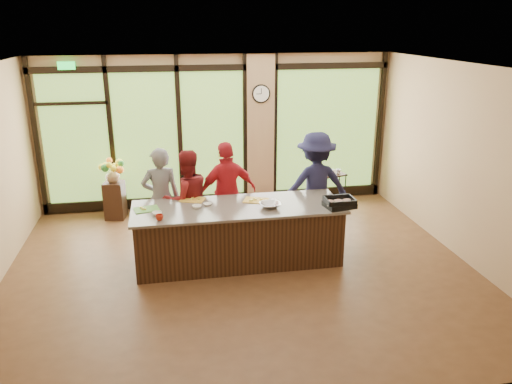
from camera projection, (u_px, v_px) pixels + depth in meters
name	position (u px, v px, depth m)	size (l,w,h in m)	color
floor	(242.00, 269.00, 7.60)	(7.00, 7.00, 0.00)	#4F311C
ceiling	(239.00, 67.00, 6.62)	(7.00, 7.00, 0.00)	white
back_wall	(218.00, 132.00, 9.90)	(7.00, 7.00, 0.00)	tan
right_wall	(464.00, 163.00, 7.71)	(6.00, 6.00, 0.00)	tan
window_wall	(226.00, 137.00, 9.92)	(6.90, 0.12, 3.00)	tan
island_base	(238.00, 235.00, 7.73)	(3.10, 1.00, 0.88)	#321D10
countertop	(238.00, 207.00, 7.58)	(3.20, 1.10, 0.04)	#6D625A
wall_clock	(261.00, 94.00, 9.68)	(0.36, 0.04, 0.36)	black
cook_left	(161.00, 198.00, 8.13)	(0.62, 0.41, 1.70)	slate
cook_midleft	(187.00, 200.00, 8.11)	(0.81, 0.63, 1.66)	maroon
cook_midright	(228.00, 193.00, 8.30)	(1.02, 0.43, 1.74)	#B01B24
cook_right	(315.00, 185.00, 8.53)	(1.19, 0.69, 1.85)	#191937
roasting_pan	(339.00, 205.00, 7.52)	(0.43, 0.34, 0.08)	black
mixing_bowl	(270.00, 205.00, 7.50)	(0.30, 0.30, 0.07)	silver
cutting_board_left	(146.00, 209.00, 7.43)	(0.36, 0.27, 0.01)	#539A38
cutting_board_center	(193.00, 200.00, 7.83)	(0.37, 0.28, 0.01)	gold
cutting_board_right	(256.00, 200.00, 7.80)	(0.37, 0.28, 0.01)	gold
prep_bowl_near	(157.00, 213.00, 7.22)	(0.14, 0.14, 0.04)	white
prep_bowl_mid	(197.00, 207.00, 7.49)	(0.14, 0.14, 0.04)	white
prep_bowl_far	(207.00, 204.00, 7.61)	(0.12, 0.12, 0.03)	white
red_ramekin	(160.00, 217.00, 7.02)	(0.11, 0.11, 0.09)	#A62410
flower_stand	(115.00, 200.00, 9.48)	(0.36, 0.36, 0.72)	#321D10
flower_vase	(113.00, 175.00, 9.32)	(0.26, 0.26, 0.28)	olive
bar_cart	(327.00, 187.00, 9.67)	(0.72, 0.51, 0.89)	#321D10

